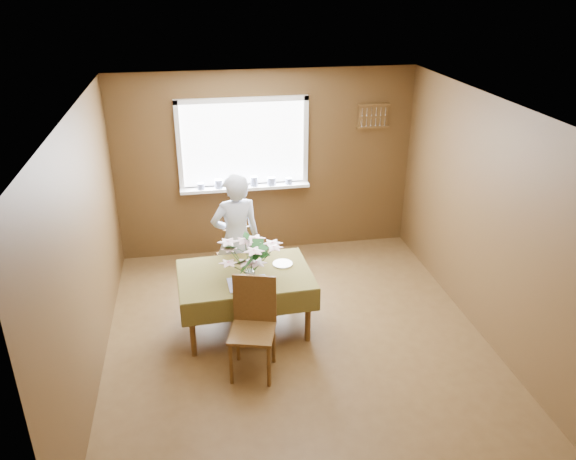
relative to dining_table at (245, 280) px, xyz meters
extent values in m
plane|color=#53391C|center=(0.51, -0.32, -0.60)|extent=(4.50, 4.50, 0.00)
plane|color=white|center=(0.51, -0.32, 1.90)|extent=(4.50, 4.50, 0.00)
plane|color=brown|center=(0.51, 1.93, 0.65)|extent=(4.00, 0.00, 4.00)
plane|color=brown|center=(0.51, -2.57, 0.65)|extent=(4.00, 0.00, 4.00)
plane|color=brown|center=(-1.49, -0.32, 0.65)|extent=(0.00, 4.50, 4.50)
plane|color=brown|center=(2.51, -0.32, 0.65)|extent=(0.00, 4.50, 4.50)
cube|color=white|center=(0.21, 1.91, 0.95)|extent=(1.60, 0.01, 1.10)
cube|color=white|center=(0.21, 1.90, 1.53)|extent=(1.72, 0.06, 0.06)
cube|color=white|center=(0.21, 1.90, 0.37)|extent=(1.72, 0.06, 0.06)
cube|color=white|center=(-0.62, 1.90, 0.95)|extent=(0.06, 0.06, 1.22)
cube|color=white|center=(1.04, 1.90, 0.95)|extent=(0.06, 0.06, 1.22)
cube|color=white|center=(0.21, 1.83, 0.38)|extent=(1.72, 0.20, 0.04)
cylinder|color=white|center=(-0.38, 1.81, 0.44)|extent=(0.09, 0.09, 0.08)
cylinder|color=white|center=(-0.14, 1.81, 0.45)|extent=(0.11, 0.11, 0.12)
cylinder|color=white|center=(0.09, 1.81, 0.44)|extent=(0.12, 0.12, 0.09)
cylinder|color=white|center=(0.32, 1.81, 0.46)|extent=(0.10, 0.10, 0.13)
cylinder|color=white|center=(0.56, 1.81, 0.45)|extent=(0.11, 0.11, 0.10)
cylinder|color=white|center=(0.79, 1.81, 0.44)|extent=(0.09, 0.09, 0.08)
cube|color=brown|center=(1.96, 1.90, 1.25)|extent=(0.40, 0.03, 0.30)
cube|color=brown|center=(1.96, 1.89, 1.40)|extent=(0.44, 0.04, 0.03)
cube|color=brown|center=(1.96, 1.89, 1.10)|extent=(0.44, 0.04, 0.03)
cylinder|color=brown|center=(-0.59, -0.40, -0.29)|extent=(0.06, 0.06, 0.63)
cylinder|color=brown|center=(0.62, -0.35, -0.29)|extent=(0.06, 0.06, 0.63)
cylinder|color=brown|center=(-0.62, 0.35, -0.29)|extent=(0.06, 0.06, 0.63)
cylinder|color=brown|center=(0.59, 0.41, -0.29)|extent=(0.06, 0.06, 0.63)
cube|color=brown|center=(0.00, 0.00, 0.05)|extent=(1.39, 0.96, 0.04)
cube|color=#49411A|center=(0.00, 0.00, 0.07)|extent=(1.44, 1.02, 0.01)
cube|color=#49411A|center=(0.02, -0.47, -0.06)|extent=(1.40, 0.07, 0.25)
cube|color=#49411A|center=(-0.02, 0.48, -0.06)|extent=(1.40, 0.07, 0.25)
cube|color=#49411A|center=(-0.70, -0.03, -0.06)|extent=(0.05, 0.95, 0.25)
cube|color=#49411A|center=(0.70, 0.03, -0.06)|extent=(0.05, 0.95, 0.25)
cube|color=#5189E6|center=(0.01, -0.22, 0.08)|extent=(0.42, 0.31, 0.01)
cylinder|color=brown|center=(0.10, 1.07, -0.40)|extent=(0.04, 0.04, 0.42)
cylinder|color=brown|center=(-0.22, 1.00, -0.40)|extent=(0.04, 0.04, 0.42)
cylinder|color=brown|center=(0.17, 0.74, -0.40)|extent=(0.04, 0.04, 0.42)
cylinder|color=brown|center=(-0.15, 0.67, -0.40)|extent=(0.04, 0.04, 0.42)
cube|color=brown|center=(-0.03, 0.87, -0.17)|extent=(0.46, 0.46, 0.03)
cube|color=brown|center=(0.01, 0.69, 0.07)|extent=(0.39, 0.11, 0.46)
cylinder|color=brown|center=(-0.24, -0.90, -0.38)|extent=(0.04, 0.04, 0.45)
cylinder|color=brown|center=(0.11, -1.00, -0.38)|extent=(0.04, 0.04, 0.45)
cylinder|color=brown|center=(-0.14, -0.56, -0.38)|extent=(0.04, 0.04, 0.45)
cylinder|color=brown|center=(0.21, -0.65, -0.38)|extent=(0.04, 0.04, 0.45)
cube|color=brown|center=(-0.02, -0.78, -0.14)|extent=(0.52, 0.52, 0.03)
cube|color=brown|center=(0.04, -0.59, 0.13)|extent=(0.41, 0.14, 0.50)
imported|color=white|center=(-0.03, 0.65, 0.19)|extent=(0.64, 0.49, 1.58)
cylinder|color=white|center=(0.04, -0.17, 0.14)|extent=(0.10, 0.10, 0.13)
cylinder|color=#33662D|center=(0.04, -0.17, 0.24)|extent=(0.06, 0.06, 0.09)
cylinder|color=white|center=(0.43, 0.13, 0.09)|extent=(0.22, 0.22, 0.01)
cube|color=silver|center=(0.22, -0.24, 0.09)|extent=(0.04, 0.21, 0.00)
camera|label=1|loc=(-0.45, -5.22, 3.00)|focal=35.00mm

